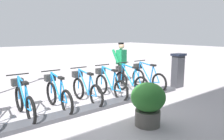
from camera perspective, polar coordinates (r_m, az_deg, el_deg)
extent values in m
plane|color=#B1A8AB|center=(5.88, -5.73, -10.52)|extent=(60.00, 60.00, 0.00)
cube|color=#47474C|center=(5.86, -5.74, -10.06)|extent=(0.44, 6.95, 0.10)
cube|color=#38383D|center=(8.48, 16.99, -0.40)|extent=(0.28, 0.44, 1.20)
cube|color=#194C8C|center=(8.51, 16.27, 2.06)|extent=(0.03, 0.30, 0.40)
cube|color=black|center=(8.39, 17.20, 3.91)|extent=(0.36, 0.52, 0.08)
torus|color=black|center=(7.65, 12.37, -3.29)|extent=(0.67, 0.10, 0.67)
torus|color=black|center=(8.36, 6.98, -2.02)|extent=(0.67, 0.10, 0.67)
cylinder|color=blue|center=(8.07, 8.69, -0.47)|extent=(0.60, 0.07, 0.70)
cylinder|color=blue|center=(7.84, 10.44, -1.08)|extent=(0.16, 0.05, 0.61)
cylinder|color=blue|center=(7.98, 9.05, 1.59)|extent=(0.69, 0.07, 0.11)
cylinder|color=blue|center=(7.80, 11.20, -3.21)|extent=(0.43, 0.05, 0.09)
cylinder|color=blue|center=(7.70, 11.60, -1.11)|extent=(0.33, 0.05, 0.56)
cylinder|color=blue|center=(8.29, 7.17, 0.02)|extent=(0.10, 0.04, 0.62)
cube|color=black|center=(7.75, 10.84, 1.25)|extent=(0.22, 0.11, 0.06)
cylinder|color=black|center=(8.21, 7.37, 2.46)|extent=(0.05, 0.54, 0.03)
cube|color=#2D2D2D|center=(8.32, 6.81, 1.03)|extent=(0.21, 0.29, 0.18)
torus|color=black|center=(7.01, 7.82, -4.35)|extent=(0.67, 0.10, 0.67)
torus|color=black|center=(7.77, 2.43, -2.86)|extent=(0.67, 0.10, 0.67)
cylinder|color=#1378B8|center=(7.46, 4.09, -1.22)|extent=(0.60, 0.07, 0.70)
cylinder|color=#1378B8|center=(7.21, 5.85, -1.91)|extent=(0.16, 0.05, 0.61)
cylinder|color=#1378B8|center=(7.36, 4.42, 1.00)|extent=(0.69, 0.07, 0.11)
cylinder|color=#1378B8|center=(7.16, 6.63, -4.24)|extent=(0.43, 0.05, 0.09)
cylinder|color=#1378B8|center=(7.06, 7.01, -1.97)|extent=(0.33, 0.05, 0.56)
cylinder|color=#1378B8|center=(7.69, 2.59, -0.66)|extent=(0.10, 0.04, 0.62)
cube|color=black|center=(7.11, 6.22, 0.62)|extent=(0.22, 0.11, 0.06)
cylinder|color=black|center=(7.61, 2.75, 1.95)|extent=(0.05, 0.54, 0.03)
cube|color=#2D2D2D|center=(7.73, 2.23, 0.43)|extent=(0.21, 0.29, 0.18)
torus|color=black|center=(6.42, 2.37, -5.58)|extent=(0.67, 0.10, 0.67)
torus|color=black|center=(7.24, -2.83, -3.80)|extent=(0.67, 0.10, 0.67)
cylinder|color=#157ABC|center=(6.91, -1.28, -2.09)|extent=(0.60, 0.07, 0.70)
cylinder|color=#157ABC|center=(6.64, 0.42, -2.87)|extent=(0.16, 0.05, 0.61)
cylinder|color=#157ABC|center=(6.80, -1.00, 0.30)|extent=(0.69, 0.07, 0.11)
cylinder|color=#157ABC|center=(6.59, 1.21, -5.42)|extent=(0.43, 0.05, 0.09)
cylinder|color=#157ABC|center=(6.47, 1.54, -2.96)|extent=(0.33, 0.05, 0.56)
cylinder|color=#157ABC|center=(7.15, -2.72, -1.46)|extent=(0.10, 0.04, 0.62)
cube|color=black|center=(6.53, 0.73, -0.14)|extent=(0.22, 0.11, 0.06)
cylinder|color=black|center=(7.07, -2.61, 1.35)|extent=(0.05, 0.54, 0.03)
cube|color=#2D2D2D|center=(7.19, -3.08, -0.28)|extent=(0.21, 0.29, 0.18)
torus|color=black|center=(5.90, -4.14, -6.97)|extent=(0.67, 0.10, 0.67)
torus|color=black|center=(6.78, -8.88, -4.85)|extent=(0.67, 0.10, 0.67)
cylinder|color=#1B70BC|center=(6.42, -7.53, -3.07)|extent=(0.60, 0.07, 0.70)
cylinder|color=#1B70BC|center=(6.14, -5.98, -3.97)|extent=(0.16, 0.05, 0.61)
cylinder|color=#1B70BC|center=(6.31, -7.33, -0.51)|extent=(0.69, 0.07, 0.11)
cylinder|color=#1B70BC|center=(6.09, -5.21, -6.74)|extent=(0.43, 0.05, 0.09)
cylinder|color=#1B70BC|center=(5.96, -4.95, -4.11)|extent=(0.33, 0.05, 0.56)
cylinder|color=#1B70BC|center=(6.69, -8.83, -2.35)|extent=(0.10, 0.04, 0.62)
cube|color=black|center=(6.02, -5.75, -1.03)|extent=(0.22, 0.11, 0.06)
cylinder|color=black|center=(6.60, -8.79, 0.64)|extent=(0.05, 0.54, 0.03)
cube|color=#2D2D2D|center=(6.73, -9.17, -1.09)|extent=(0.21, 0.29, 0.18)
torus|color=black|center=(5.48, -11.81, -8.49)|extent=(0.67, 0.10, 0.67)
torus|color=black|center=(6.41, -15.74, -5.96)|extent=(0.67, 0.10, 0.67)
cylinder|color=blue|center=(6.03, -14.71, -4.15)|extent=(0.60, 0.07, 0.70)
cylinder|color=blue|center=(5.73, -13.42, -5.18)|extent=(0.16, 0.05, 0.61)
cylinder|color=blue|center=(5.92, -14.61, -1.44)|extent=(0.69, 0.07, 0.11)
cylinder|color=blue|center=(5.67, -12.70, -8.18)|extent=(0.43, 0.05, 0.09)
cylinder|color=blue|center=(5.54, -12.57, -5.39)|extent=(0.33, 0.05, 0.56)
cylinder|color=blue|center=(6.31, -15.77, -3.33)|extent=(0.10, 0.04, 0.62)
cube|color=black|center=(5.60, -13.31, -2.05)|extent=(0.22, 0.11, 0.06)
cylinder|color=black|center=(6.22, -15.82, -0.17)|extent=(0.05, 0.54, 0.03)
cube|color=#2D2D2D|center=(6.36, -16.08, -1.99)|extent=(0.21, 0.29, 0.18)
torus|color=black|center=(5.17, -20.65, -10.04)|extent=(0.67, 0.10, 0.67)
torus|color=black|center=(6.15, -23.34, -7.09)|extent=(0.67, 0.10, 0.67)
cylinder|color=#1976BD|center=(5.75, -22.75, -5.28)|extent=(0.60, 0.07, 0.70)
cylinder|color=#1976BD|center=(5.44, -21.86, -6.45)|extent=(0.16, 0.05, 0.61)
cylinder|color=#1976BD|center=(5.63, -22.80, -2.46)|extent=(0.69, 0.07, 0.11)
cylinder|color=#1976BD|center=(5.38, -21.26, -9.64)|extent=(0.43, 0.05, 0.09)
cylinder|color=#1976BD|center=(5.23, -21.28, -6.72)|extent=(0.33, 0.05, 0.56)
cylinder|color=#1976BD|center=(6.04, -23.47, -4.36)|extent=(0.10, 0.04, 0.62)
cube|color=black|center=(5.30, -21.92, -3.17)|extent=(0.22, 0.11, 0.06)
cylinder|color=black|center=(5.94, -23.64, -1.07)|extent=(0.05, 0.54, 0.03)
cube|color=#2D2D2D|center=(6.09, -23.73, -2.95)|extent=(0.21, 0.29, 0.18)
cube|color=white|center=(8.65, 1.72, -3.49)|extent=(0.28, 0.18, 0.10)
cube|color=white|center=(8.77, 3.16, -3.32)|extent=(0.28, 0.18, 0.10)
cylinder|color=black|center=(8.55, 2.10, -1.05)|extent=(0.15, 0.15, 0.82)
cylinder|color=black|center=(8.72, 2.81, -0.85)|extent=(0.15, 0.15, 0.82)
cube|color=#19844C|center=(8.54, 2.49, 3.48)|extent=(0.36, 0.46, 0.56)
cylinder|color=#19844C|center=(8.37, 0.96, 3.55)|extent=(0.35, 0.19, 0.57)
cylinder|color=#19844C|center=(8.80, 2.85, 3.85)|extent=(0.35, 0.19, 0.57)
sphere|color=tan|center=(8.50, 2.51, 6.36)|extent=(0.22, 0.22, 0.22)
cylinder|color=black|center=(8.50, 2.40, 7.04)|extent=(0.22, 0.22, 0.06)
cylinder|color=#59544C|center=(4.97, 9.37, -12.32)|extent=(0.56, 0.56, 0.35)
ellipsoid|color=#2D742A|center=(4.81, 9.53, -7.07)|extent=(0.76, 0.76, 0.64)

